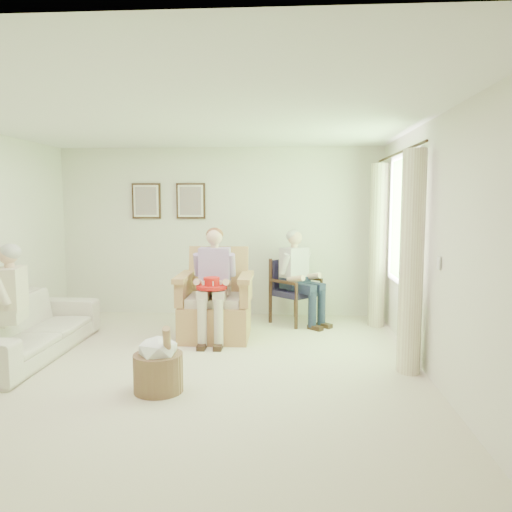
# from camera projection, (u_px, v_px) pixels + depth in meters

# --- Properties ---
(floor) EXTENTS (5.50, 5.50, 0.00)m
(floor) POSITION_uv_depth(u_px,v_px,m) (185.00, 373.00, 5.19)
(floor) COLOR beige
(floor) RESTS_ON ground
(back_wall) EXTENTS (5.00, 0.04, 2.60)m
(back_wall) POSITION_uv_depth(u_px,v_px,m) (220.00, 232.00, 7.77)
(back_wall) COLOR silver
(back_wall) RESTS_ON ground
(front_wall) EXTENTS (5.00, 0.04, 2.60)m
(front_wall) POSITION_uv_depth(u_px,v_px,m) (58.00, 305.00, 2.31)
(front_wall) COLOR silver
(front_wall) RESTS_ON ground
(right_wall) EXTENTS (0.04, 5.50, 2.60)m
(right_wall) POSITION_uv_depth(u_px,v_px,m) (435.00, 250.00, 4.88)
(right_wall) COLOR silver
(right_wall) RESTS_ON ground
(ceiling) EXTENTS (5.00, 5.50, 0.02)m
(ceiling) POSITION_uv_depth(u_px,v_px,m) (181.00, 117.00, 4.90)
(ceiling) COLOR white
(ceiling) RESTS_ON back_wall
(window) EXTENTS (0.13, 2.50, 1.63)m
(window) POSITION_uv_depth(u_px,v_px,m) (404.00, 217.00, 6.04)
(window) COLOR #2D6B23
(window) RESTS_ON right_wall
(curtain_left) EXTENTS (0.34, 0.34, 2.30)m
(curtain_left) POSITION_uv_depth(u_px,v_px,m) (411.00, 263.00, 5.12)
(curtain_left) COLOR beige
(curtain_left) RESTS_ON ground
(curtain_right) EXTENTS (0.34, 0.34, 2.30)m
(curtain_right) POSITION_uv_depth(u_px,v_px,m) (378.00, 246.00, 7.07)
(curtain_right) COLOR beige
(curtain_right) RESTS_ON ground
(framed_print_left) EXTENTS (0.45, 0.05, 0.55)m
(framed_print_left) POSITION_uv_depth(u_px,v_px,m) (146.00, 201.00, 7.75)
(framed_print_left) COLOR #382114
(framed_print_left) RESTS_ON back_wall
(framed_print_right) EXTENTS (0.45, 0.05, 0.55)m
(framed_print_right) POSITION_uv_depth(u_px,v_px,m) (191.00, 201.00, 7.71)
(framed_print_right) COLOR #382114
(framed_print_right) RESTS_ON back_wall
(wicker_armchair) EXTENTS (0.91, 0.91, 1.17)m
(wicker_armchair) POSITION_uv_depth(u_px,v_px,m) (216.00, 309.00, 6.53)
(wicker_armchair) COLOR tan
(wicker_armchair) RESTS_ON ground
(wood_armchair) EXTENTS (0.60, 0.56, 0.92)m
(wood_armchair) POSITION_uv_depth(u_px,v_px,m) (296.00, 288.00, 7.37)
(wood_armchair) COLOR black
(wood_armchair) RESTS_ON ground
(sofa) EXTENTS (2.25, 0.88, 0.66)m
(sofa) POSITION_uv_depth(u_px,v_px,m) (26.00, 327.00, 5.75)
(sofa) COLOR silver
(sofa) RESTS_ON ground
(person_wicker) EXTENTS (0.40, 0.63, 1.41)m
(person_wicker) POSITION_uv_depth(u_px,v_px,m) (214.00, 275.00, 6.33)
(person_wicker) COLOR beige
(person_wicker) RESTS_ON ground
(person_dark) EXTENTS (0.40, 0.63, 1.34)m
(person_dark) POSITION_uv_depth(u_px,v_px,m) (296.00, 271.00, 7.18)
(person_dark) COLOR #1A223A
(person_dark) RESTS_ON ground
(person_sofa) EXTENTS (0.42, 0.62, 1.30)m
(person_sofa) POSITION_uv_depth(u_px,v_px,m) (5.00, 298.00, 5.31)
(person_sofa) COLOR beige
(person_sofa) RESTS_ON ground
(red_hat) EXTENTS (0.38, 0.38, 0.14)m
(red_hat) POSITION_uv_depth(u_px,v_px,m) (212.00, 285.00, 6.14)
(red_hat) COLOR red
(red_hat) RESTS_ON person_wicker
(hatbox) EXTENTS (0.54, 0.54, 0.68)m
(hatbox) POSITION_uv_depth(u_px,v_px,m) (158.00, 364.00, 4.66)
(hatbox) COLOR #A17757
(hatbox) RESTS_ON ground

